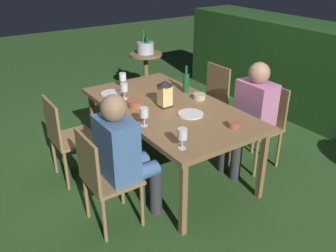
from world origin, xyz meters
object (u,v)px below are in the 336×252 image
(chair_side_right_a, at_px, (210,97))
(wine_glass_a, at_px, (124,88))
(person_in_blue, at_px, (124,153))
(wine_glass_b, at_px, (182,135))
(plate_a, at_px, (191,114))
(ice_bucket, at_px, (145,47))
(green_bottle_on_table, at_px, (186,82))
(side_table, at_px, (146,68))
(chair_side_left_b, at_px, (103,176))
(bowl_bread, at_px, (199,96))
(dining_table, at_px, (168,110))
(chair_side_right_b, at_px, (262,122))
(person_in_pink, at_px, (250,113))
(wine_glass_d, at_px, (123,78))
(bowl_salad, at_px, (234,124))
(lantern_centerpiece, at_px, (165,92))
(chair_side_left_a, at_px, (66,135))
(plate_b, at_px, (112,93))
(bowl_olives, at_px, (136,103))
(wine_glass_c, at_px, (144,113))

(chair_side_right_a, relative_size, wine_glass_a, 5.15)
(person_in_blue, relative_size, wine_glass_b, 6.80)
(plate_a, distance_m, ice_bucket, 2.45)
(chair_side_right_a, xyz_separation_m, plate_a, (0.72, -0.85, 0.26))
(green_bottle_on_table, relative_size, side_table, 0.42)
(chair_side_left_b, bearing_deg, plate_a, 97.78)
(bowl_bread, bearing_deg, dining_table, -94.06)
(chair_side_right_b, relative_size, person_in_pink, 0.76)
(person_in_blue, bearing_deg, wine_glass_a, 151.70)
(wine_glass_d, distance_m, ice_bucket, 1.66)
(wine_glass_a, distance_m, bowl_salad, 1.22)
(chair_side_left_b, height_order, bowl_bread, chair_side_left_b)
(chair_side_left_b, distance_m, lantern_centerpiece, 1.05)
(person_in_blue, relative_size, chair_side_right_a, 1.32)
(plate_a, bearing_deg, chair_side_left_a, -126.76)
(side_table, bearing_deg, green_bottle_on_table, -17.24)
(wine_glass_d, xyz_separation_m, side_table, (-1.28, 1.05, -0.39))
(bowl_salad, bearing_deg, side_table, 165.05)
(person_in_blue, relative_size, bowl_salad, 10.37)
(person_in_pink, distance_m, side_table, 2.44)
(dining_table, distance_m, bowl_salad, 0.75)
(chair_side_right_a, height_order, green_bottle_on_table, green_bottle_on_table)
(person_in_blue, xyz_separation_m, ice_bucket, (-2.42, 1.64, 0.16))
(dining_table, height_order, person_in_blue, person_in_blue)
(plate_b, bearing_deg, bowl_bread, 47.05)
(dining_table, bearing_deg, person_in_blue, -59.15)
(plate_a, distance_m, plate_b, 0.98)
(person_in_blue, distance_m, bowl_olives, 0.75)
(chair_side_right_b, xyz_separation_m, wine_glass_c, (-0.17, -1.33, 0.37))
(wine_glass_c, distance_m, plate_b, 0.88)
(ice_bucket, bearing_deg, person_in_pink, -5.15)
(wine_glass_c, bearing_deg, plate_b, 173.00)
(chair_side_left_b, height_order, ice_bucket, ice_bucket)
(person_in_blue, height_order, bowl_olives, person_in_blue)
(chair_side_right_a, bearing_deg, ice_bucket, 179.17)
(wine_glass_b, xyz_separation_m, bowl_bread, (-0.74, 0.75, -0.09))
(dining_table, xyz_separation_m, side_table, (-2.00, 0.93, -0.23))
(chair_side_right_a, distance_m, wine_glass_b, 1.79)
(wine_glass_b, height_order, wine_glass_c, same)
(green_bottle_on_table, relative_size, wine_glass_a, 1.72)
(chair_side_left_a, bearing_deg, side_table, 130.55)
(chair_side_left_a, bearing_deg, plate_a, 53.24)
(wine_glass_c, bearing_deg, wine_glass_d, 162.77)
(chair_side_left_b, height_order, lantern_centerpiece, lantern_centerpiece)
(person_in_blue, relative_size, wine_glass_a, 6.80)
(chair_side_right_b, xyz_separation_m, green_bottle_on_table, (-0.64, -0.53, 0.36))
(dining_table, height_order, plate_a, plate_a)
(chair_side_right_a, relative_size, wine_glass_b, 5.15)
(dining_table, relative_size, wine_glass_d, 11.19)
(side_table, bearing_deg, person_in_pink, -5.14)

